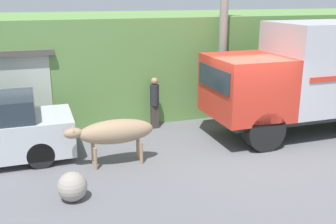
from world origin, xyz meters
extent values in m
plane|color=slate|center=(0.00, 0.00, 0.00)|extent=(60.00, 60.00, 0.00)
cube|color=#608C47|center=(0.00, 6.21, 1.69)|extent=(32.00, 5.95, 3.38)
cube|color=#2D2D2D|center=(2.73, 1.00, 0.65)|extent=(6.16, 1.78, 0.18)
cube|color=red|center=(0.39, 1.00, 1.59)|extent=(2.01, 2.22, 1.70)
cube|color=#232D38|center=(-0.64, 1.00, 1.89)|extent=(0.04, 1.89, 0.59)
cylinder|color=black|center=(0.49, 0.13, 0.56)|extent=(1.11, 0.49, 1.11)
ellipsoid|color=#9E7F60|center=(-3.47, 0.44, 0.86)|extent=(1.84, 0.60, 0.60)
ellipsoid|color=#9E7F60|center=(-4.50, 0.44, 0.94)|extent=(0.45, 0.26, 0.26)
cone|color=#B7AD93|center=(-4.50, 0.34, 1.07)|extent=(0.06, 0.06, 0.11)
cone|color=#B7AD93|center=(-4.50, 0.54, 1.07)|extent=(0.06, 0.06, 0.11)
cylinder|color=#9E7F60|center=(-4.04, 0.27, 0.28)|extent=(0.09, 0.09, 0.56)
cylinder|color=#9E7F60|center=(-4.04, 0.60, 0.28)|extent=(0.09, 0.09, 0.56)
cylinder|color=#9E7F60|center=(-2.90, 0.27, 0.28)|extent=(0.09, 0.09, 0.56)
cylinder|color=#9E7F60|center=(-2.90, 0.60, 0.28)|extent=(0.09, 0.09, 0.56)
cylinder|color=black|center=(-5.27, 0.88, 0.33)|extent=(0.66, 0.29, 0.66)
cube|color=#38332D|center=(-1.77, 2.83, 0.38)|extent=(0.24, 0.16, 0.75)
cylinder|color=#26262D|center=(-1.77, 2.83, 1.08)|extent=(0.28, 0.28, 0.66)
sphere|color=#A87A56|center=(-1.77, 2.83, 1.52)|extent=(0.22, 0.22, 0.22)
cylinder|color=gray|center=(0.53, 2.85, 3.39)|extent=(0.27, 0.27, 6.79)
sphere|color=gray|center=(-4.71, -1.04, 0.31)|extent=(0.61, 0.61, 0.61)
camera|label=1|loc=(-5.19, -8.53, 4.04)|focal=42.00mm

